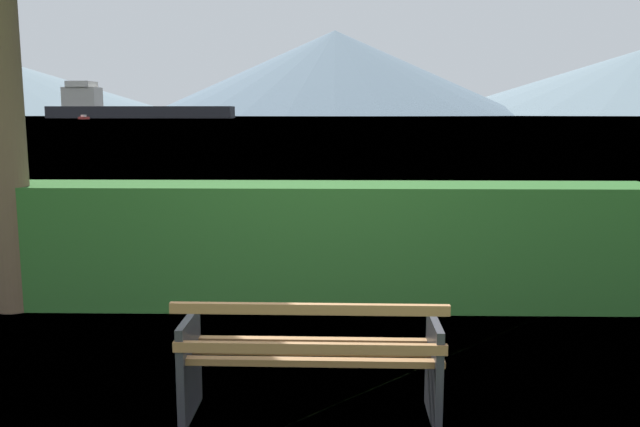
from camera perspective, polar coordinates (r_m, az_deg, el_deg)
ground_plane at (r=4.63m, az=-0.77°, el=-17.06°), size 1400.00×1400.00×0.00m
water_surface at (r=312.56m, az=1.26°, el=8.33°), size 620.00×620.00×0.00m
park_bench at (r=4.40m, az=-0.82°, el=-12.40°), size 1.71×0.59×0.87m
hedge_row at (r=6.94m, az=-0.01°, el=-2.70°), size 6.89×0.82×1.28m
cargo_ship_large at (r=268.04m, az=-16.40°, el=8.77°), size 71.61×12.14×14.06m
fishing_boat_near at (r=225.98m, az=-19.79°, el=7.82°), size 2.16×4.72×1.43m
distant_hills at (r=584.15m, az=4.06°, el=11.49°), size 958.15×392.40×70.25m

